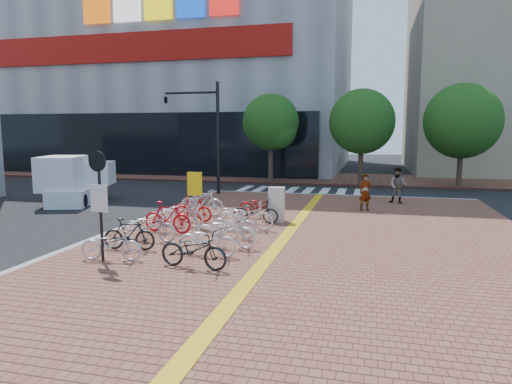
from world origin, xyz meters
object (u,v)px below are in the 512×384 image
(bike_0, at_px, (111,245))
(utility_box, at_px, (277,204))
(bike_5, at_px, (193,209))
(pedestrian_b, at_px, (398,185))
(bike_8, at_px, (207,240))
(bike_13, at_px, (261,206))
(bike_3, at_px, (167,217))
(bike_1, at_px, (129,234))
(bike_7, at_px, (194,249))
(bike_2, at_px, (149,226))
(yellow_sign, at_px, (195,189))
(bike_4, at_px, (180,213))
(notice_sign, at_px, (99,192))
(bike_10, at_px, (233,223))
(traffic_light_pole, at_px, (194,117))
(bike_12, at_px, (256,211))
(bike_11, at_px, (246,216))
(pedestrian_a, at_px, (365,192))
(box_truck, at_px, (75,181))
(bike_9, at_px, (226,231))
(bike_6, at_px, (202,202))

(bike_0, distance_m, utility_box, 7.08)
(bike_5, bearing_deg, pedestrian_b, -45.91)
(bike_8, distance_m, bike_13, 5.81)
(bike_3, bearing_deg, pedestrian_b, -36.80)
(bike_0, height_order, bike_13, bike_13)
(bike_1, relative_size, bike_7, 0.84)
(bike_1, distance_m, bike_2, 1.14)
(bike_5, bearing_deg, yellow_sign, -147.69)
(bike_4, bearing_deg, notice_sign, 179.71)
(bike_10, relative_size, notice_sign, 0.55)
(bike_13, bearing_deg, utility_box, -134.54)
(bike_7, relative_size, bike_8, 1.06)
(bike_5, bearing_deg, traffic_light_pole, 25.69)
(bike_12, bearing_deg, utility_box, -53.80)
(bike_12, bearing_deg, bike_3, 130.75)
(bike_5, relative_size, bike_13, 0.84)
(bike_8, xyz_separation_m, utility_box, (0.90, 5.22, 0.21))
(bike_1, height_order, bike_8, bike_1)
(bike_2, relative_size, bike_8, 1.07)
(bike_4, relative_size, bike_11, 0.95)
(pedestrian_b, bearing_deg, bike_2, -114.20)
(bike_11, height_order, pedestrian_a, pedestrian_a)
(bike_2, height_order, bike_11, bike_11)
(bike_5, bearing_deg, box_truck, 69.21)
(bike_1, relative_size, bike_12, 0.90)
(bike_4, bearing_deg, bike_5, -2.02)
(pedestrian_b, bearing_deg, bike_9, -103.55)
(bike_0, xyz_separation_m, bike_5, (0.11, 5.53, 0.03))
(bike_12, distance_m, yellow_sign, 2.42)
(bike_9, bearing_deg, bike_2, 89.56)
(bike_11, xyz_separation_m, yellow_sign, (-1.98, 0.30, 0.86))
(bike_13, bearing_deg, notice_sign, 152.32)
(bike_0, xyz_separation_m, notice_sign, (-0.22, -0.11, 1.42))
(bike_4, height_order, bike_8, bike_4)
(bike_6, xyz_separation_m, utility_box, (3.20, -0.39, 0.09))
(utility_box, height_order, notice_sign, notice_sign)
(bike_6, distance_m, bike_7, 7.20)
(bike_4, distance_m, utility_box, 3.68)
(bike_2, height_order, yellow_sign, yellow_sign)
(bike_11, bearing_deg, yellow_sign, 72.34)
(bike_0, distance_m, bike_4, 4.49)
(bike_6, distance_m, bike_11, 3.33)
(bike_4, height_order, pedestrian_a, pedestrian_a)
(traffic_light_pole, bearing_deg, bike_4, -71.54)
(bike_4, bearing_deg, bike_1, -179.16)
(bike_1, xyz_separation_m, bike_6, (0.11, 5.59, 0.10))
(bike_5, relative_size, bike_6, 0.82)
(bike_13, bearing_deg, bike_8, 171.92)
(utility_box, height_order, traffic_light_pole, traffic_light_pole)
(bike_0, xyz_separation_m, pedestrian_b, (7.96, 12.05, 0.42))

